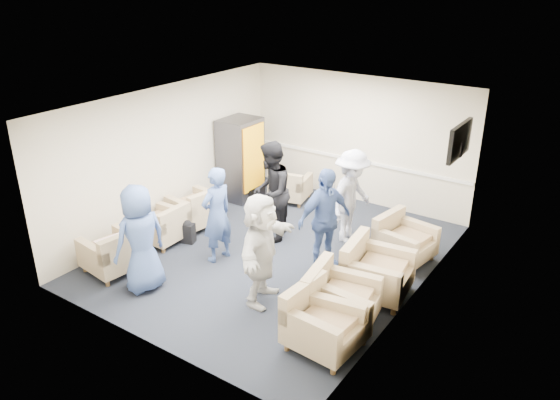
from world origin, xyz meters
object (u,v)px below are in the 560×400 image
Objects in this scene: armchair_left_far at (198,210)px; person_back_left at (271,192)px; person_mid_left at (217,215)px; armchair_right_midnear at (338,302)px; armchair_left_mid at (164,226)px; armchair_right_midfar at (374,273)px; armchair_right_near at (322,323)px; armchair_corner at (290,188)px; person_front_right at (261,249)px; vending_machine at (241,159)px; person_back_right at (351,197)px; person_mid_right at (324,219)px; armchair_left_near at (114,254)px; person_front_left at (140,239)px; armchair_right_far at (402,242)px.

armchair_left_far is 1.65m from person_back_left.
person_mid_left is at bearing -38.96° from person_back_left.
person_mid_left is at bearing 70.28° from armchair_right_midnear.
armchair_right_midfar reaches higher than armchair_left_mid.
armchair_right_near is 1.05× the size of armchair_corner.
person_front_right is at bearing 74.98° from person_mid_left.
armchair_left_far is 1.04× the size of armchair_corner.
armchair_right_midnear is at bearing -36.16° from vending_machine.
armchair_right_midnear reaches higher than armchair_left_mid.
armchair_right_near is at bearing 177.90° from armchair_right_midnear.
armchair_left_mid is 0.46× the size of person_back_right.
person_back_left is 1.36m from person_mid_right.
armchair_left_far is (-0.06, 2.09, 0.01)m from armchair_left_near.
armchair_right_near is 0.55× the size of vending_machine.
armchair_right_midnear is 0.60× the size of person_front_right.
person_front_right is at bearing -168.82° from person_mid_right.
armchair_left_mid is 0.43× the size of person_back_left.
person_back_left reaches higher than person_mid_left.
person_mid_left is (1.13, 1.30, 0.51)m from armchair_left_near.
vending_machine reaches higher than person_back_right.
armchair_right_near is (3.85, -1.82, 0.02)m from armchair_left_far.
vending_machine is 1.01× the size of person_front_right.
person_front_right is (-1.32, -1.09, 0.49)m from armchair_right_midfar.
person_back_left reaches higher than person_front_left.
armchair_right_midnear is 0.99m from armchair_right_midfar.
person_mid_left is at bearing 93.31° from armchair_right_midfar.
armchair_left_mid is 0.83× the size of armchair_right_near.
armchair_left_near is 1.16× the size of armchair_left_mid.
armchair_left_near is 3.82m from armchair_right_midnear.
armchair_right_near is 0.56× the size of person_front_right.
armchair_left_far is 2.19m from armchair_corner.
armchair_left_mid is 0.84× the size of armchair_left_far.
armchair_left_near is 0.97× the size of armchair_right_near.
armchair_corner is 1.22m from vending_machine.
armchair_right_midnear is (3.83, -0.42, 0.05)m from armchair_left_mid.
armchair_left_far is at bearing 113.63° from armchair_right_far.
person_back_right is at bearing 147.40° from armchair_left_near.
armchair_left_near is 1.23m from armchair_left_mid.
person_front_right is (2.74, -3.01, -0.01)m from vending_machine.
person_front_right is at bearing 113.17° from armchair_left_near.
person_mid_left reaches higher than armchair_left_near.
armchair_left_far is 0.57× the size of person_mid_left.
person_back_right is 1.10m from person_mid_right.
armchair_left_far is at bearing 68.89° from armchair_right_near.
armchair_corner is 1.93m from person_back_left.
armchair_right_far is 1.06× the size of armchair_corner.
vending_machine is 2.97m from person_back_right.
vending_machine reaches higher than armchair_left_far.
vending_machine is (-0.99, -0.41, 0.58)m from armchair_corner.
person_back_left is 1.07× the size of person_back_right.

